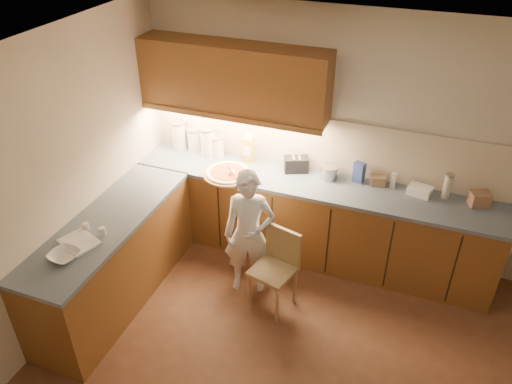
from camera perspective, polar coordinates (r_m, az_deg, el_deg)
room at (r=3.24m, az=5.81°, el=-3.40°), size 4.54×4.50×2.62m
l_counter at (r=5.14m, az=-1.10°, el=-4.52°), size 3.77×2.62×0.92m
backsplash at (r=5.21m, az=7.47°, el=5.44°), size 3.75×0.02×0.58m
upper_cabinets at (r=5.06m, az=-2.62°, el=12.78°), size 1.95×0.36×0.73m
pizza_on_board at (r=5.18m, az=-3.22°, el=2.14°), size 0.51×0.51×0.21m
child at (r=4.78m, az=-0.79°, el=-4.77°), size 0.56×0.44×1.33m
wooden_chair at (r=4.73m, az=2.40°, el=-8.19°), size 0.45×0.45×0.83m
mixing_bowl at (r=4.37m, az=-21.05°, el=-6.81°), size 0.27×0.27×0.06m
canister_a at (r=5.69m, az=-8.80°, el=6.41°), size 0.17×0.17×0.33m
canister_b at (r=5.64m, az=-7.09°, el=5.96°), size 0.15×0.15×0.27m
canister_c at (r=5.51m, az=-5.49°, el=5.76°), size 0.18×0.18×0.33m
canister_d at (r=5.51m, az=-4.42°, el=5.23°), size 0.14×0.14×0.23m
oil_jug at (r=5.38m, az=-0.87°, el=4.96°), size 0.12×0.09×0.33m
toaster at (r=5.24m, az=4.62°, el=3.18°), size 0.28×0.23×0.16m
steel_pot at (r=5.15m, az=8.36°, el=2.28°), size 0.19×0.19×0.14m
blue_box at (r=5.13m, az=11.69°, el=2.23°), size 0.13×0.11×0.22m
card_box_a at (r=5.15m, az=13.77°, el=1.29°), size 0.16×0.13×0.10m
white_bottle at (r=5.13m, az=15.42°, el=1.31°), size 0.05×0.05×0.16m
flat_pack at (r=5.11m, az=18.21°, el=0.16°), size 0.25×0.20×0.09m
tall_jar at (r=5.09m, az=21.05°, el=0.65°), size 0.08×0.08×0.26m
card_box_b at (r=5.13m, az=24.16°, el=-0.72°), size 0.22×0.20×0.14m
dough_cloth at (r=4.51m, az=-19.53°, el=-5.40°), size 0.38×0.34×0.02m
spice_jar_a at (r=4.63m, az=-18.85°, el=-3.79°), size 0.07×0.07×0.07m
spice_jar_b at (r=4.52m, az=-17.13°, el=-4.31°), size 0.06×0.06×0.08m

